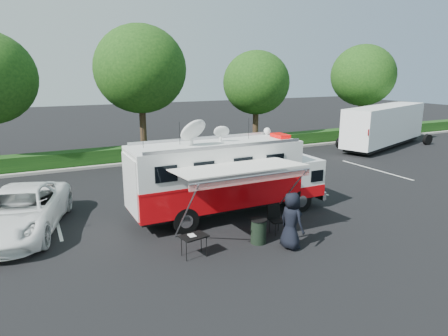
{
  "coord_description": "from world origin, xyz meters",
  "views": [
    {
      "loc": [
        -7.19,
        -13.94,
        5.83
      ],
      "look_at": [
        0.0,
        0.5,
        1.9
      ],
      "focal_mm": 32.0,
      "sensor_mm": 36.0,
      "label": 1
    }
  ],
  "objects_px": {
    "folding_table": "(194,237)",
    "semi_trailer": "(385,125)",
    "command_truck": "(228,176)",
    "white_suv": "(22,232)",
    "trash_bin": "(258,231)"
  },
  "relations": [
    {
      "from": "white_suv",
      "to": "trash_bin",
      "type": "bearing_deg",
      "value": -15.97
    },
    {
      "from": "white_suv",
      "to": "trash_bin",
      "type": "xyz_separation_m",
      "value": [
        7.39,
        -4.72,
        0.44
      ]
    },
    {
      "from": "white_suv",
      "to": "semi_trailer",
      "type": "xyz_separation_m",
      "value": [
        25.62,
        6.41,
        1.7
      ]
    },
    {
      "from": "trash_bin",
      "to": "semi_trailer",
      "type": "relative_size",
      "value": 0.08
    },
    {
      "from": "white_suv",
      "to": "folding_table",
      "type": "distance_m",
      "value": 6.88
    },
    {
      "from": "white_suv",
      "to": "semi_trailer",
      "type": "bearing_deg",
      "value": 30.65
    },
    {
      "from": "white_suv",
      "to": "folding_table",
      "type": "height_order",
      "value": "white_suv"
    },
    {
      "from": "folding_table",
      "to": "semi_trailer",
      "type": "bearing_deg",
      "value": 28.28
    },
    {
      "from": "white_suv",
      "to": "folding_table",
      "type": "relative_size",
      "value": 6.36
    },
    {
      "from": "folding_table",
      "to": "semi_trailer",
      "type": "relative_size",
      "value": 0.09
    },
    {
      "from": "trash_bin",
      "to": "white_suv",
      "type": "bearing_deg",
      "value": 147.44
    },
    {
      "from": "command_truck",
      "to": "trash_bin",
      "type": "xyz_separation_m",
      "value": [
        -0.3,
        -2.92,
        -1.25
      ]
    },
    {
      "from": "folding_table",
      "to": "semi_trailer",
      "type": "height_order",
      "value": "semi_trailer"
    },
    {
      "from": "command_truck",
      "to": "white_suv",
      "type": "bearing_deg",
      "value": 166.84
    },
    {
      "from": "command_truck",
      "to": "semi_trailer",
      "type": "relative_size",
      "value": 0.78
    }
  ]
}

